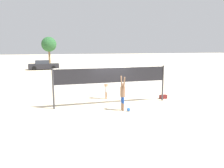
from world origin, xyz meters
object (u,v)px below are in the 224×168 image
at_px(gear_bag, 163,97).
at_px(player_spiker, 123,93).
at_px(volleyball, 129,109).
at_px(tree_left_cluster, 49,45).
at_px(parked_car_near, 44,65).
at_px(player_blocker, 106,82).
at_px(volleyball_net, 112,78).

bearing_deg(gear_bag, player_spiker, -152.58).
height_order(volleyball, gear_bag, gear_bag).
bearing_deg(tree_left_cluster, parked_car_near, -98.08).
height_order(player_spiker, player_blocker, player_blocker).
relative_size(player_blocker, tree_left_cluster, 0.40).
bearing_deg(player_blocker, volleyball, 7.75).
bearing_deg(player_spiker, player_blocker, 3.12).
distance_m(volleyball_net, player_spiker, 1.63).
bearing_deg(volleyball_net, player_blocker, 88.74).
height_order(player_spiker, volleyball, player_spiker).
distance_m(volleyball_net, parked_car_near, 24.44).
relative_size(volleyball_net, player_blocker, 3.26).
bearing_deg(player_blocker, parked_car_near, -168.81).
bearing_deg(gear_bag, tree_left_cluster, 103.10).
height_order(volleyball_net, gear_bag, volleyball_net).
xyz_separation_m(volleyball, tree_left_cluster, (-3.81, 33.33, 3.96)).
bearing_deg(volleyball, parked_car_near, 100.76).
xyz_separation_m(player_spiker, tree_left_cluster, (-3.54, 33.08, 3.03)).
bearing_deg(volleyball_net, volleyball, -74.57).
height_order(volleyball, parked_car_near, parked_car_near).
bearing_deg(volleyball_net, tree_left_cluster, 96.03).
distance_m(player_spiker, gear_bag, 4.28).
relative_size(volleyball_net, player_spiker, 3.66).
bearing_deg(volleyball_net, player_spiker, -82.40).
bearing_deg(parked_car_near, volleyball_net, -80.33).
xyz_separation_m(volleyball_net, volleyball, (0.47, -1.72, -1.60)).
distance_m(volleyball_net, volleyball, 2.40).
xyz_separation_m(player_spiker, gear_bag, (3.71, 1.93, -0.90)).
height_order(volleyball_net, player_blocker, volleyball_net).
xyz_separation_m(player_blocker, volleyball, (0.44, -3.24, -1.07)).
bearing_deg(tree_left_cluster, gear_bag, -76.90).
xyz_separation_m(volleyball_net, player_blocker, (0.03, 1.52, -0.53)).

